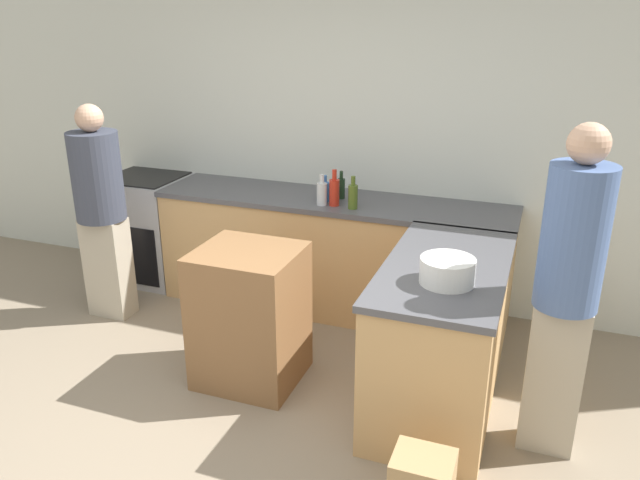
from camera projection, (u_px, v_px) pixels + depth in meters
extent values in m
plane|color=gray|center=(204.00, 469.00, 3.31)|extent=(14.00, 14.00, 0.00)
cube|color=silver|center=(348.00, 134.00, 4.93)|extent=(8.00, 0.06, 2.70)
cube|color=tan|center=(332.00, 256.00, 4.95)|extent=(2.74, 0.63, 0.88)
cube|color=#4C4C51|center=(333.00, 201.00, 4.79)|extent=(2.77, 0.66, 0.04)
cube|color=tan|center=(441.00, 338.00, 3.73)|extent=(0.66, 1.36, 0.88)
cube|color=#4C4C51|center=(446.00, 267.00, 3.57)|extent=(0.69, 1.39, 0.04)
cube|color=#ADADB2|center=(149.00, 228.00, 5.51)|extent=(0.67, 0.62, 0.92)
cube|color=black|center=(128.00, 255.00, 5.28)|extent=(0.56, 0.01, 0.51)
cube|color=black|center=(143.00, 177.00, 5.35)|extent=(0.61, 0.57, 0.01)
cube|color=brown|center=(250.00, 316.00, 3.98)|extent=(0.63, 0.58, 0.90)
cylinder|color=white|center=(447.00, 271.00, 3.30)|extent=(0.29, 0.29, 0.14)
cylinder|color=#386BB7|center=(325.00, 192.00, 4.70)|extent=(0.08, 0.08, 0.14)
cylinder|color=#386BB7|center=(325.00, 179.00, 4.66)|extent=(0.03, 0.03, 0.06)
cylinder|color=silver|center=(322.00, 194.00, 4.60)|extent=(0.08, 0.08, 0.17)
cylinder|color=silver|center=(322.00, 179.00, 4.56)|extent=(0.03, 0.03, 0.06)
cylinder|color=#475B1E|center=(353.00, 197.00, 4.51)|extent=(0.07, 0.07, 0.18)
cylinder|color=#475B1E|center=(353.00, 181.00, 4.47)|extent=(0.03, 0.03, 0.07)
cylinder|color=black|center=(341.00, 189.00, 4.75)|extent=(0.06, 0.06, 0.15)
cylinder|color=black|center=(341.00, 175.00, 4.71)|extent=(0.03, 0.03, 0.06)
cylinder|color=red|center=(334.00, 193.00, 4.58)|extent=(0.07, 0.07, 0.20)
cylinder|color=red|center=(334.00, 175.00, 4.53)|extent=(0.03, 0.03, 0.08)
cube|color=#ADA38E|center=(109.00, 267.00, 4.85)|extent=(0.33, 0.20, 0.79)
cylinder|color=#383D4C|center=(97.00, 176.00, 4.60)|extent=(0.37, 0.37, 0.66)
sphere|color=tan|center=(89.00, 118.00, 4.44)|extent=(0.20, 0.20, 0.20)
cube|color=#ADA38E|center=(553.00, 378.00, 3.34)|extent=(0.29, 0.18, 0.87)
cylinder|color=#4C6699|center=(574.00, 238.00, 3.06)|extent=(0.32, 0.32, 0.74)
sphere|color=tan|center=(589.00, 144.00, 2.89)|extent=(0.20, 0.20, 0.20)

